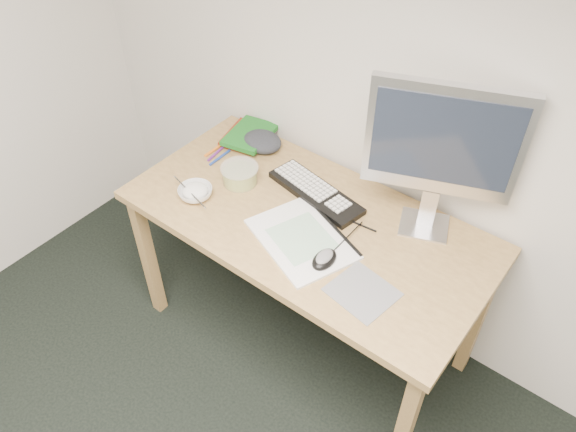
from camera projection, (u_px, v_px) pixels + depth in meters
name	position (u px, v px, depth m)	size (l,w,h in m)	color
desk	(306.00, 234.00, 2.18)	(1.40, 0.70, 0.75)	tan
mousepad	(362.00, 292.00, 1.86)	(0.21, 0.19, 0.00)	slate
sketchpad	(302.00, 239.00, 2.03)	(0.38, 0.27, 0.01)	white
keyboard	(316.00, 193.00, 2.21)	(0.42, 0.13, 0.02)	black
monitor	(443.00, 145.00, 1.84)	(0.49, 0.22, 0.59)	silver
mouse	(324.00, 257.00, 1.93)	(0.07, 0.11, 0.04)	black
rice_bowl	(195.00, 193.00, 2.20)	(0.14, 0.14, 0.04)	white
chopsticks	(190.00, 192.00, 2.16)	(0.02, 0.02, 0.23)	#B2B3B5
fruit_tub	(240.00, 175.00, 2.25)	(0.15, 0.15, 0.07)	#E7D251
book_red	(246.00, 136.00, 2.49)	(0.16, 0.22, 0.02)	maroon
book_green	(250.00, 135.00, 2.46)	(0.17, 0.23, 0.02)	#19661E
cloth_lump	(262.00, 142.00, 2.43)	(0.15, 0.12, 0.06)	#25262C
pencil_pink	(316.00, 202.00, 2.18)	(0.01, 0.01, 0.18)	pink
pencil_tan	(313.00, 218.00, 2.12)	(0.01, 0.01, 0.17)	tan
pencil_black	(353.00, 222.00, 2.10)	(0.01, 0.01, 0.19)	black
marker_blue	(220.00, 157.00, 2.39)	(0.01, 0.01, 0.13)	navy
marker_orange	(216.00, 149.00, 2.43)	(0.01, 0.01, 0.13)	orange
marker_purple	(216.00, 153.00, 2.41)	(0.01, 0.01, 0.12)	#642380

